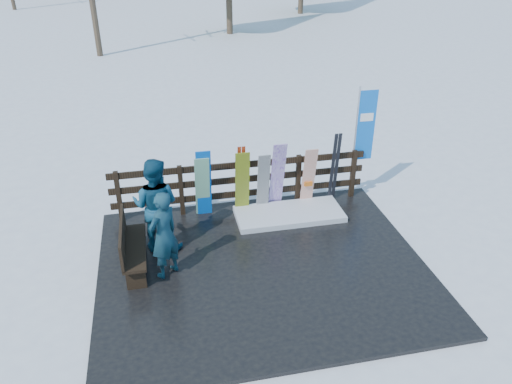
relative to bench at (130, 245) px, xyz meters
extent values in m
plane|color=white|center=(2.36, -0.43, -0.60)|extent=(700.00, 700.00, 0.00)
cube|color=black|center=(2.36, -0.43, -0.56)|extent=(6.00, 5.00, 0.08)
cube|color=black|center=(-0.24, 1.77, 0.06)|extent=(0.10, 0.10, 1.15)
cube|color=black|center=(1.06, 1.77, 0.06)|extent=(0.10, 0.10, 1.15)
cube|color=black|center=(2.36, 1.77, 0.06)|extent=(0.10, 0.10, 1.15)
cube|color=black|center=(3.66, 1.77, 0.06)|extent=(0.10, 0.10, 1.15)
cube|color=black|center=(4.96, 1.77, 0.06)|extent=(0.10, 0.10, 1.15)
cube|color=black|center=(2.36, 1.77, -0.17)|extent=(5.60, 0.05, 0.14)
cube|color=black|center=(2.36, 1.77, 0.18)|extent=(5.60, 0.05, 0.14)
cube|color=black|center=(2.36, 1.77, 0.53)|extent=(5.60, 0.05, 0.14)
cube|color=white|center=(3.31, 1.17, -0.46)|extent=(2.31, 1.00, 0.12)
cube|color=black|center=(0.07, 0.00, -0.07)|extent=(0.40, 1.50, 0.06)
cube|color=black|center=(0.07, -0.60, -0.29)|extent=(0.34, 0.06, 0.45)
cube|color=black|center=(0.07, 0.60, -0.29)|extent=(0.34, 0.06, 0.45)
cube|color=black|center=(-0.11, 0.00, 0.20)|extent=(0.05, 1.50, 0.50)
cube|color=blue|center=(1.54, 1.55, 0.28)|extent=(0.31, 0.30, 1.60)
cube|color=silver|center=(1.50, 1.55, 0.21)|extent=(0.31, 0.34, 1.45)
cube|color=#D2E81C|center=(2.35, 1.55, 0.22)|extent=(0.31, 0.21, 1.47)
cube|color=white|center=(3.12, 1.55, 0.30)|extent=(0.29, 0.43, 1.64)
cube|color=black|center=(2.81, 1.55, 0.17)|extent=(0.26, 0.23, 1.37)
cube|color=white|center=(3.83, 1.55, 0.20)|extent=(0.28, 0.29, 1.43)
cube|color=#9C2E13|center=(2.30, 1.62, 0.27)|extent=(0.07, 0.18, 1.57)
cube|color=#9C2E13|center=(2.39, 1.62, 0.27)|extent=(0.07, 0.18, 1.57)
cube|color=black|center=(4.40, 1.62, 0.33)|extent=(0.08, 0.18, 1.69)
cube|color=black|center=(4.49, 1.62, 0.33)|extent=(0.08, 0.18, 1.69)
cylinder|color=silver|center=(4.95, 1.82, 0.78)|extent=(0.04, 0.04, 2.60)
cube|color=blue|center=(5.17, 1.82, 1.18)|extent=(0.42, 0.02, 1.60)
imported|color=#1A5156|center=(0.62, -0.29, 0.32)|extent=(0.72, 0.70, 1.67)
imported|color=navy|center=(0.52, 0.60, 0.43)|extent=(1.12, 1.00, 1.89)
camera|label=1|loc=(0.68, -7.73, 5.13)|focal=35.00mm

